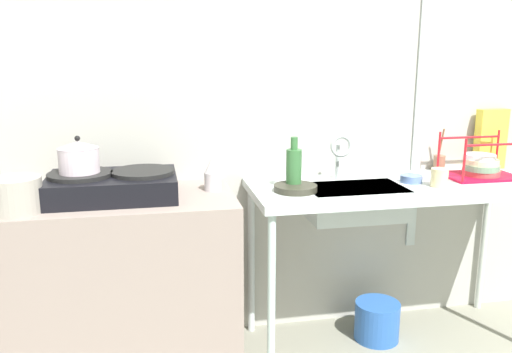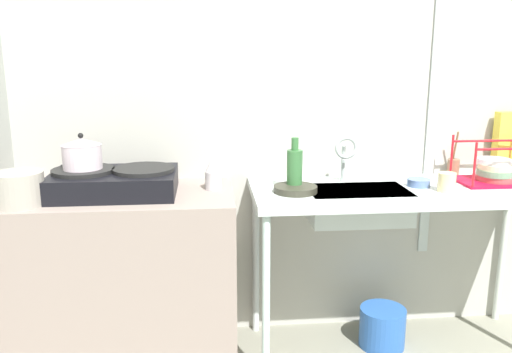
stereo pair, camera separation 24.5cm
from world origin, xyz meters
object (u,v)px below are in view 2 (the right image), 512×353
object	(u,v)px
utensil_jar	(453,166)
bucket_on_floor	(382,327)
dish_rack	(495,172)
bottle_by_sink	(295,169)
stove	(114,182)
cup_by_rack	(447,182)
pot_on_left_burner	(82,153)
percolator	(214,173)
frying_pan	(295,189)
cereal_box	(510,143)
small_bowl_on_drainboard	(419,183)
pot_beside_stove	(18,189)
sink_basin	(357,205)
faucet	(345,152)

from	to	relation	value
utensil_jar	bucket_on_floor	xyz separation A→B (m)	(-0.41, -0.20, -0.80)
dish_rack	bottle_by_sink	distance (m)	1.02
stove	cup_by_rack	world-z (taller)	stove
pot_on_left_burner	bucket_on_floor	bearing A→B (deg)	0.98
percolator	bucket_on_floor	size ratio (longest dim) A/B	0.68
frying_pan	cup_by_rack	world-z (taller)	cup_by_rack
dish_rack	cereal_box	size ratio (longest dim) A/B	1.11
small_bowl_on_drainboard	cereal_box	size ratio (longest dim) A/B	0.33
stove	cereal_box	xyz separation A→B (m)	(2.01, 0.23, 0.11)
pot_beside_stove	utensil_jar	bearing A→B (deg)	10.44
cereal_box	stove	bearing A→B (deg)	-178.71
pot_beside_stove	bottle_by_sink	distance (m)	1.20
percolator	utensil_jar	world-z (taller)	utensil_jar
cereal_box	sink_basin	bearing A→B (deg)	-168.96
stove	dish_rack	distance (m)	1.84
frying_pan	bottle_by_sink	size ratio (longest dim) A/B	0.81
utensil_jar	bucket_on_floor	size ratio (longest dim) A/B	1.01
pot_on_left_burner	faucet	distance (m)	1.24
utensil_jar	sink_basin	bearing A→B (deg)	-156.25
bucket_on_floor	stove	bearing A→B (deg)	-178.92
sink_basin	pot_on_left_burner	bearing A→B (deg)	178.74
percolator	utensil_jar	bearing A→B (deg)	8.19
stove	frying_pan	xyz separation A→B (m)	(0.82, -0.04, -0.04)
cereal_box	dish_rack	bearing A→B (deg)	-138.43
percolator	bottle_by_sink	distance (m)	0.38
stove	percolator	bearing A→B (deg)	6.03
bottle_by_sink	utensil_jar	world-z (taller)	bottle_by_sink
faucet	cereal_box	distance (m)	0.92
pot_on_left_burner	bucket_on_floor	size ratio (longest dim) A/B	0.75
frying_pan	utensil_jar	bearing A→B (deg)	17.13
frying_pan	cereal_box	bearing A→B (deg)	13.05
utensil_jar	stove	bearing A→B (deg)	-172.37
small_bowl_on_drainboard	faucet	bearing A→B (deg)	163.31
pot_on_left_burner	utensil_jar	distance (m)	1.86
pot_beside_stove	small_bowl_on_drainboard	size ratio (longest dim) A/B	1.93
frying_pan	cereal_box	xyz separation A→B (m)	(1.19, 0.28, 0.15)
pot_on_left_burner	pot_beside_stove	bearing A→B (deg)	-146.73
sink_basin	bottle_by_sink	distance (m)	0.35
percolator	cereal_box	distance (m)	1.57
pot_on_left_burner	pot_beside_stove	size ratio (longest dim) A/B	0.83
dish_rack	utensil_jar	distance (m)	0.22
pot_beside_stove	frying_pan	distance (m)	1.20
bottle_by_sink	percolator	bearing A→B (deg)	172.09
sink_basin	small_bowl_on_drainboard	bearing A→B (deg)	7.40
pot_on_left_burner	bucket_on_floor	world-z (taller)	pot_on_left_burner
percolator	frying_pan	world-z (taller)	percolator
pot_on_left_burner	cereal_box	distance (m)	2.16
stove	dish_rack	xyz separation A→B (m)	(1.84, 0.05, -0.00)
cereal_box	bucket_on_floor	bearing A→B (deg)	-169.02
pot_beside_stove	frying_pan	size ratio (longest dim) A/B	1.04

